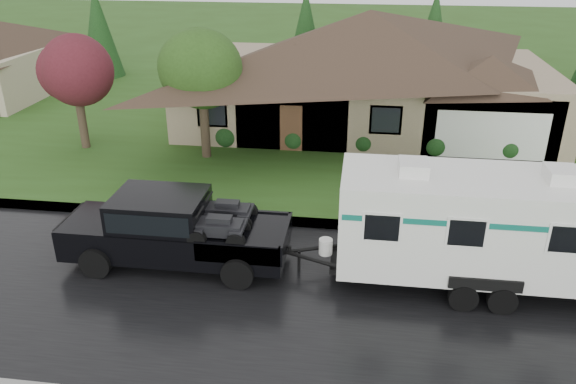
# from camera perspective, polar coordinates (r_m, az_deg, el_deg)

# --- Properties ---
(ground) EXTENTS (140.00, 140.00, 0.00)m
(ground) POSITION_cam_1_polar(r_m,az_deg,el_deg) (17.42, 0.52, -6.72)
(ground) COLOR #2A4E18
(ground) RESTS_ON ground
(road) EXTENTS (140.00, 8.00, 0.01)m
(road) POSITION_cam_1_polar(r_m,az_deg,el_deg) (15.76, -0.42, -10.46)
(road) COLOR black
(road) RESTS_ON ground
(curb) EXTENTS (140.00, 0.50, 0.15)m
(curb) POSITION_cam_1_polar(r_m,az_deg,el_deg) (19.33, 1.36, -3.07)
(curb) COLOR gray
(curb) RESTS_ON ground
(lawn) EXTENTS (140.00, 26.00, 0.15)m
(lawn) POSITION_cam_1_polar(r_m,az_deg,el_deg) (31.14, 4.04, 7.84)
(lawn) COLOR #2A4E18
(lawn) RESTS_ON ground
(house_main) EXTENTS (19.44, 10.80, 6.90)m
(house_main) POSITION_cam_1_polar(r_m,az_deg,el_deg) (29.11, 8.72, 13.57)
(house_main) COLOR gray
(house_main) RESTS_ON lawn
(tree_left_green) EXTENTS (3.40, 3.40, 5.62)m
(tree_left_green) POSITION_cam_1_polar(r_m,az_deg,el_deg) (24.02, -8.82, 12.33)
(tree_left_green) COLOR #382B1E
(tree_left_green) RESTS_ON lawn
(tree_red) EXTENTS (3.18, 3.18, 5.26)m
(tree_red) POSITION_cam_1_polar(r_m,az_deg,el_deg) (26.64, -20.93, 11.68)
(tree_red) COLOR #382B1E
(tree_red) RESTS_ON lawn
(shrub_row) EXTENTS (13.60, 1.00, 1.00)m
(shrub_row) POSITION_cam_1_polar(r_m,az_deg,el_deg) (25.49, 7.67, 5.17)
(shrub_row) COLOR #143814
(shrub_row) RESTS_ON lawn
(pickup_truck) EXTENTS (6.60, 2.51, 2.20)m
(pickup_truck) POSITION_cam_1_polar(r_m,az_deg,el_deg) (17.02, -11.74, -3.53)
(pickup_truck) COLOR black
(pickup_truck) RESTS_ON ground
(travel_trailer) EXTENTS (8.14, 2.86, 3.65)m
(travel_trailer) POSITION_cam_1_polar(r_m,az_deg,el_deg) (16.15, 19.13, -3.03)
(travel_trailer) COLOR white
(travel_trailer) RESTS_ON ground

